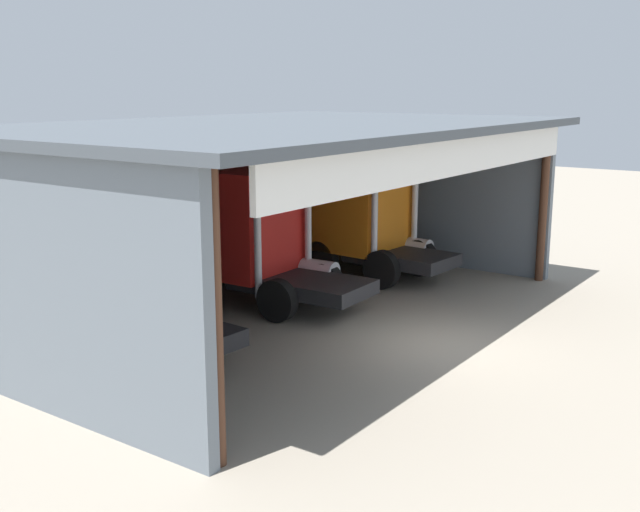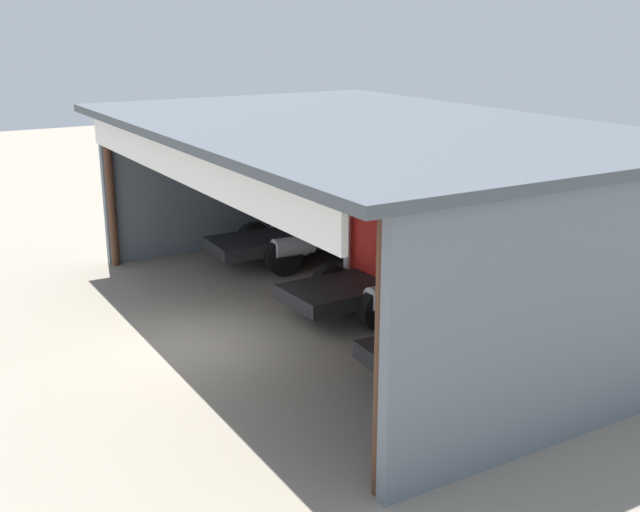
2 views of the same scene
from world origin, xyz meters
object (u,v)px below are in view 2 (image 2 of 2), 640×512
truck_orange_center_bay (502,292)px  tool_cart (410,253)px  truck_black_yard_outside (315,205)px  truck_red_center_right_bay (408,235)px

truck_orange_center_bay → tool_cart: 7.19m
truck_black_yard_outside → tool_cart: 3.22m
truck_black_yard_outside → truck_orange_center_bay: 8.95m
truck_orange_center_bay → tool_cart: truck_orange_center_bay is taller
truck_black_yard_outside → truck_red_center_right_bay: bearing=2.8°
truck_orange_center_bay → tool_cart: bearing=162.0°
tool_cart → truck_black_yard_outside: bearing=-141.8°
truck_red_center_right_bay → truck_black_yard_outside: bearing=177.8°
truck_orange_center_bay → tool_cart: size_ratio=4.74×
truck_red_center_right_bay → tool_cart: bearing=139.3°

